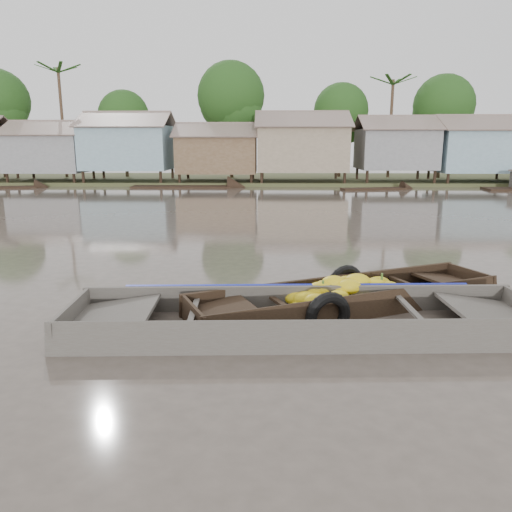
{
  "coord_description": "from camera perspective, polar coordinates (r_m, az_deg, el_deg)",
  "views": [
    {
      "loc": [
        -0.07,
        -8.73,
        3.17
      ],
      "look_at": [
        -0.29,
        1.57,
        0.8
      ],
      "focal_mm": 35.0,
      "sensor_mm": 36.0,
      "label": 1
    }
  ],
  "objects": [
    {
      "name": "distant_boats",
      "position": [
        35.47,
        23.18,
        7.14
      ],
      "size": [
        46.61,
        15.05,
        1.38
      ],
      "color": "black",
      "rests_on": "ground"
    },
    {
      "name": "ground",
      "position": [
        9.29,
        1.61,
        -7.01
      ],
      "size": [
        120.0,
        120.0,
        0.0
      ],
      "primitive_type": "plane",
      "color": "#483F37",
      "rests_on": "ground"
    },
    {
      "name": "banana_boat",
      "position": [
        9.87,
        9.98,
        -4.74
      ],
      "size": [
        6.43,
        4.0,
        0.91
      ],
      "rotation": [
        0.0,
        0.0,
        0.42
      ],
      "color": "black",
      "rests_on": "ground"
    },
    {
      "name": "riverbank",
      "position": [
        40.71,
        5.76,
        12.77
      ],
      "size": [
        120.0,
        12.47,
        10.22
      ],
      "color": "#384723",
      "rests_on": "ground"
    },
    {
      "name": "viewer_boat",
      "position": [
        8.73,
        5.54,
        -7.9
      ],
      "size": [
        8.11,
        2.43,
        0.65
      ],
      "rotation": [
        0.0,
        0.0,
        0.04
      ],
      "color": "#47423C",
      "rests_on": "ground"
    }
  ]
}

